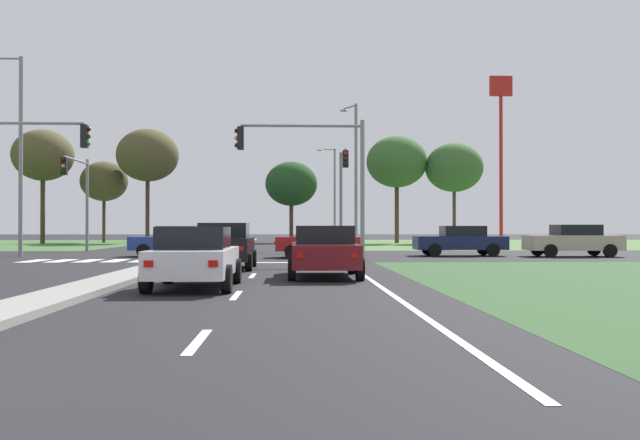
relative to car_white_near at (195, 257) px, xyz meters
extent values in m
plane|color=black|center=(-2.36, 18.80, -0.75)|extent=(200.00, 200.00, 0.00)
cube|color=#476B38|center=(23.14, 43.30, -0.75)|extent=(35.00, 35.00, 0.01)
cube|color=gray|center=(-2.36, -0.20, -0.68)|extent=(1.20, 22.00, 0.14)
cube|color=#ADA89E|center=(-2.36, 43.80, -0.68)|extent=(1.20, 36.00, 0.14)
cube|color=silver|center=(1.14, -7.86, -0.75)|extent=(0.14, 2.00, 0.01)
cube|color=silver|center=(1.14, -1.86, -0.75)|extent=(0.14, 2.00, 0.01)
cube|color=silver|center=(1.14, 4.14, -0.75)|extent=(0.14, 2.00, 0.01)
cube|color=silver|center=(4.49, 0.80, -0.75)|extent=(0.14, 24.00, 0.01)
cube|color=silver|center=(1.44, 11.80, -0.75)|extent=(6.40, 0.50, 0.01)
cube|color=silver|center=(-8.76, 13.60, -0.75)|extent=(0.70, 2.80, 0.01)
cube|color=silver|center=(-7.61, 13.60, -0.75)|extent=(0.70, 2.80, 0.01)
cube|color=silver|center=(-6.46, 13.60, -0.75)|extent=(0.70, 2.80, 0.01)
cube|color=silver|center=(-5.31, 13.60, -0.75)|extent=(0.70, 2.80, 0.01)
cube|color=silver|center=(-4.16, 13.60, -0.75)|extent=(0.70, 2.80, 0.01)
cube|color=silver|center=(-3.01, 13.60, -0.75)|extent=(0.70, 2.80, 0.01)
cube|color=silver|center=(-1.86, 13.60, -0.75)|extent=(0.70, 2.80, 0.01)
cube|color=silver|center=(0.00, 0.04, -0.12)|extent=(1.77, 4.23, 0.63)
cube|color=black|center=(0.00, -0.11, 0.45)|extent=(1.56, 1.95, 0.52)
cube|color=red|center=(-0.67, -2.10, -0.06)|extent=(0.20, 0.04, 0.14)
cube|color=red|center=(0.67, -2.10, -0.06)|extent=(0.20, 0.04, 0.14)
cylinder|color=black|center=(-0.89, 1.39, -0.43)|extent=(0.22, 0.64, 0.64)
cylinder|color=black|center=(0.89, 1.39, -0.43)|extent=(0.22, 0.64, 0.64)
cylinder|color=black|center=(-0.89, -1.32, -0.43)|extent=(0.22, 0.64, 0.64)
cylinder|color=black|center=(0.89, -1.32, -0.43)|extent=(0.22, 0.64, 0.64)
cube|color=navy|center=(-3.50, 18.13, -0.10)|extent=(4.36, 1.74, 0.66)
cube|color=black|center=(-3.35, 18.13, 0.49)|extent=(2.01, 1.53, 0.52)
cube|color=red|center=(-1.30, 17.47, -0.04)|extent=(0.04, 0.20, 0.14)
cube|color=red|center=(-1.30, 18.79, -0.04)|extent=(0.04, 0.20, 0.14)
cylinder|color=black|center=(-4.90, 17.26, -0.43)|extent=(0.64, 0.22, 0.64)
cylinder|color=black|center=(-4.90, 18.99, -0.43)|extent=(0.64, 0.22, 0.64)
cylinder|color=black|center=(-2.11, 17.26, -0.43)|extent=(0.64, 0.22, 0.64)
cylinder|color=black|center=(-2.11, 18.99, -0.43)|extent=(0.64, 0.22, 0.64)
cube|color=#161E47|center=(10.77, 18.19, -0.09)|extent=(4.53, 1.79, 0.68)
cube|color=black|center=(10.92, 18.19, 0.50)|extent=(2.08, 1.58, 0.52)
cube|color=red|center=(13.05, 17.51, -0.03)|extent=(0.04, 0.20, 0.14)
cube|color=red|center=(13.05, 18.87, -0.03)|extent=(0.04, 0.20, 0.14)
cylinder|color=black|center=(9.32, 17.29, -0.43)|extent=(0.64, 0.22, 0.64)
cylinder|color=black|center=(9.32, 19.09, -0.43)|extent=(0.64, 0.22, 0.64)
cylinder|color=black|center=(12.22, 17.29, -0.43)|extent=(0.64, 0.22, 0.64)
cylinder|color=black|center=(12.22, 19.09, -0.43)|extent=(0.64, 0.22, 0.64)
cube|color=maroon|center=(3.25, 3.60, -0.10)|extent=(1.86, 4.37, 0.66)
cube|color=black|center=(3.25, 3.45, 0.49)|extent=(1.64, 2.01, 0.52)
cube|color=red|center=(2.54, 1.39, -0.04)|extent=(0.20, 0.04, 0.14)
cube|color=red|center=(3.96, 1.39, -0.04)|extent=(0.20, 0.04, 0.14)
cylinder|color=black|center=(2.32, 5.00, -0.43)|extent=(0.22, 0.64, 0.64)
cylinder|color=black|center=(4.18, 5.00, -0.43)|extent=(0.22, 0.64, 0.64)
cylinder|color=black|center=(2.32, 2.20, -0.43)|extent=(0.22, 0.64, 0.64)
cylinder|color=black|center=(4.18, 2.20, -0.43)|extent=(0.22, 0.64, 0.64)
cube|color=#A31919|center=(3.60, 16.54, -0.10)|extent=(4.16, 1.79, 0.67)
cube|color=black|center=(3.45, 16.54, 0.49)|extent=(1.91, 1.58, 0.52)
cube|color=red|center=(1.50, 17.22, -0.03)|extent=(0.04, 0.20, 0.14)
cube|color=red|center=(1.50, 15.86, -0.03)|extent=(0.04, 0.20, 0.14)
cylinder|color=black|center=(4.93, 17.44, -0.43)|extent=(0.64, 0.22, 0.64)
cylinder|color=black|center=(4.93, 15.64, -0.43)|extent=(0.64, 0.22, 0.64)
cylinder|color=black|center=(2.27, 17.44, -0.43)|extent=(0.64, 0.22, 0.64)
cylinder|color=black|center=(2.27, 15.64, -0.43)|extent=(0.64, 0.22, 0.64)
cube|color=#BCAD8E|center=(16.14, 17.12, -0.07)|extent=(4.53, 1.80, 0.73)
cube|color=black|center=(16.29, 17.12, 0.56)|extent=(2.09, 1.59, 0.52)
cube|color=red|center=(18.43, 16.43, 0.01)|extent=(0.04, 0.20, 0.14)
cube|color=red|center=(18.43, 17.80, 0.01)|extent=(0.04, 0.20, 0.14)
cylinder|color=black|center=(14.69, 16.21, -0.43)|extent=(0.64, 0.22, 0.64)
cylinder|color=black|center=(14.69, 18.02, -0.43)|extent=(0.64, 0.22, 0.64)
cylinder|color=black|center=(17.59, 16.21, -0.43)|extent=(0.64, 0.22, 0.64)
cylinder|color=black|center=(17.59, 18.02, -0.43)|extent=(0.64, 0.22, 0.64)
cube|color=black|center=(-0.04, 7.69, -0.05)|extent=(1.84, 4.16, 0.76)
cube|color=black|center=(-0.04, 7.54, 0.59)|extent=(1.62, 1.91, 0.52)
cube|color=red|center=(-0.73, 5.59, 0.03)|extent=(0.20, 0.04, 0.14)
cube|color=red|center=(0.66, 5.59, 0.03)|extent=(0.20, 0.04, 0.14)
cylinder|color=black|center=(-0.96, 9.02, -0.43)|extent=(0.22, 0.64, 0.64)
cylinder|color=black|center=(0.89, 9.02, -0.43)|extent=(0.22, 0.64, 0.64)
cylinder|color=black|center=(-0.96, 6.36, -0.43)|extent=(0.22, 0.64, 0.64)
cylinder|color=black|center=(0.89, 6.36, -0.43)|extent=(0.22, 0.64, 0.64)
cylinder|color=gray|center=(5.24, 25.40, 2.24)|extent=(0.18, 0.18, 5.99)
cylinder|color=gray|center=(5.24, 23.51, 4.99)|extent=(0.12, 3.78, 0.12)
cube|color=black|center=(5.24, 21.62, 4.46)|extent=(0.32, 0.26, 0.95)
sphere|color=red|center=(5.24, 21.46, 4.76)|extent=(0.20, 0.20, 0.20)
sphere|color=#3A2405|center=(5.24, 21.46, 4.46)|extent=(0.20, 0.20, 0.20)
sphere|color=black|center=(5.24, 21.46, 4.16)|extent=(0.20, 0.20, 0.20)
cylinder|color=gray|center=(-9.96, 25.40, 2.00)|extent=(0.18, 0.18, 5.50)
cylinder|color=gray|center=(-9.96, 23.28, 4.50)|extent=(0.12, 4.23, 0.12)
cube|color=black|center=(-9.96, 21.17, 3.97)|extent=(0.32, 0.26, 0.95)
sphere|color=#360503|center=(-9.96, 21.01, 4.27)|extent=(0.20, 0.20, 0.20)
sphere|color=orange|center=(-9.96, 21.01, 3.97)|extent=(0.20, 0.20, 0.20)
sphere|color=black|center=(-9.96, 21.01, 3.67)|extent=(0.20, 0.20, 0.20)
cylinder|color=gray|center=(-8.10, 12.20, 4.96)|extent=(3.73, 0.12, 0.12)
cube|color=black|center=(-6.23, 12.20, 4.44)|extent=(0.26, 0.32, 0.95)
sphere|color=#360503|center=(-6.07, 12.20, 4.74)|extent=(0.20, 0.20, 0.20)
sphere|color=#3A2405|center=(-6.07, 12.20, 4.44)|extent=(0.20, 0.20, 0.20)
sphere|color=green|center=(-6.07, 12.20, 4.14)|extent=(0.20, 0.20, 0.20)
cylinder|color=gray|center=(5.24, 12.20, 2.21)|extent=(0.18, 0.18, 5.92)
cylinder|color=gray|center=(2.71, 12.20, 4.92)|extent=(5.07, 0.12, 0.12)
cube|color=black|center=(0.17, 12.20, 4.40)|extent=(0.26, 0.32, 0.95)
sphere|color=#360503|center=(0.01, 12.20, 4.70)|extent=(0.20, 0.20, 0.20)
sphere|color=orange|center=(0.01, 12.20, 4.40)|extent=(0.20, 0.20, 0.20)
sphere|color=black|center=(0.01, 12.20, 4.10)|extent=(0.20, 0.20, 0.20)
cylinder|color=gray|center=(-11.19, 18.40, 4.22)|extent=(0.20, 0.20, 9.94)
cylinder|color=gray|center=(-12.16, 18.41, 9.09)|extent=(1.93, 0.13, 0.10)
cylinder|color=gray|center=(6.47, 28.87, 4.03)|extent=(0.20, 0.20, 9.56)
cylinder|color=gray|center=(6.12, 29.64, 8.71)|extent=(0.80, 1.58, 0.10)
ellipsoid|color=#B2B2A8|center=(5.76, 30.41, 8.61)|extent=(0.56, 0.28, 0.20)
cylinder|color=gray|center=(6.47, 52.50, 3.86)|extent=(0.20, 0.20, 9.23)
cylinder|color=gray|center=(5.72, 52.22, 8.38)|extent=(1.54, 0.65, 0.10)
ellipsoid|color=#B2B2A8|center=(4.97, 51.94, 8.28)|extent=(0.56, 0.28, 0.20)
cylinder|color=#335184|center=(-2.58, 32.13, -0.26)|extent=(0.16, 0.16, 0.70)
cylinder|color=#335184|center=(-2.58, 32.13, 0.45)|extent=(0.34, 0.34, 0.73)
sphere|color=tan|center=(-2.58, 32.13, 0.91)|extent=(0.21, 0.21, 0.21)
cylinder|color=red|center=(18.95, 38.36, 5.21)|extent=(0.28, 0.28, 11.93)
cube|color=red|center=(18.95, 38.36, 11.98)|extent=(1.80, 0.30, 1.60)
torus|color=yellow|center=(18.55, 38.53, 11.98)|extent=(0.96, 0.16, 0.96)
torus|color=yellow|center=(19.35, 38.53, 11.98)|extent=(0.96, 0.16, 0.96)
cylinder|color=#423323|center=(-19.55, 45.14, 2.39)|extent=(0.40, 0.40, 6.28)
ellipsoid|color=#4C4728|center=(-19.55, 45.14, 6.98)|extent=(5.27, 5.27, 4.48)
cylinder|color=#423323|center=(-15.20, 48.65, 1.49)|extent=(0.30, 0.30, 4.49)
ellipsoid|color=#4C4728|center=(-15.20, 48.65, 4.93)|extent=(4.32, 4.32, 3.68)
cylinder|color=#423323|center=(-10.83, 46.93, 2.45)|extent=(0.37, 0.37, 6.41)
ellipsoid|color=#4C4728|center=(-10.83, 46.93, 7.20)|extent=(5.59, 5.59, 4.75)
cylinder|color=#423323|center=(2.17, 47.84, 1.31)|extent=(0.37, 0.37, 4.12)
ellipsoid|color=#1E421E|center=(2.17, 47.84, 4.69)|extent=(4.81, 4.81, 4.09)
cylinder|color=#423323|center=(16.77, 45.24, 1.93)|extent=(0.30, 0.30, 5.36)
ellipsoid|color=#38602D|center=(16.77, 45.24, 6.03)|extent=(5.16, 5.16, 4.39)
cylinder|color=#423323|center=(11.68, 45.82, 2.16)|extent=(0.38, 0.38, 5.83)
ellipsoid|color=#38602D|center=(11.68, 45.82, 6.58)|extent=(5.47, 5.47, 4.65)
camera|label=1|loc=(2.36, -16.86, 0.72)|focal=39.30mm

